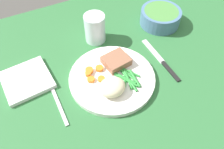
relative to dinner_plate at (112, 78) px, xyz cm
name	(u,v)px	position (x,y,z in cm)	size (l,w,h in cm)	color
dining_table	(118,75)	(3.01, 1.51, -1.80)	(120.00, 90.00, 2.00)	#2D6B38
dinner_plate	(112,78)	(0.00, 0.00, 0.00)	(26.38, 26.38, 1.60)	white
meat_portion	(116,61)	(3.56, 4.16, 2.04)	(7.70, 6.81, 2.48)	#936047
mashed_potatoes	(112,87)	(-2.37, -4.75, 2.78)	(7.87, 6.79, 3.96)	beige
carrot_slices	(94,73)	(-4.65, 3.23, 1.30)	(6.37, 6.93, 1.21)	orange
green_beans	(128,77)	(4.02, -2.67, 1.18)	(7.23, 10.96, 0.87)	#2D8C38
fork	(58,102)	(-17.63, -0.26, -0.60)	(1.44, 16.60, 0.40)	silver
knife	(161,60)	(18.12, -0.29, -0.60)	(1.70, 20.50, 0.64)	black
water_glass	(96,30)	(3.43, 19.04, 3.50)	(7.20, 7.20, 10.11)	silver
salad_bowl	(160,16)	(28.61, 16.28, 2.42)	(14.95, 14.95, 5.71)	#4C7299
napkin	(27,80)	(-23.63, 11.24, -0.13)	(13.98, 13.84, 1.33)	white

